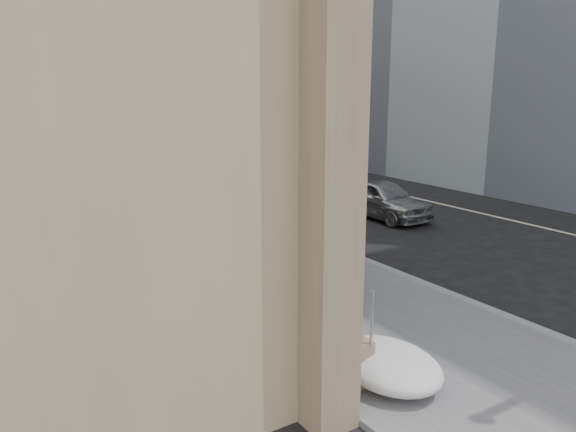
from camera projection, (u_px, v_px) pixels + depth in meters
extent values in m
plane|color=black|center=(372.00, 326.00, 11.72)|extent=(140.00, 140.00, 0.00)
cube|color=#515154|center=(186.00, 225.00, 19.91)|extent=(5.00, 80.00, 0.12)
cube|color=slate|center=(251.00, 215.00, 21.28)|extent=(0.24, 80.00, 0.12)
cube|color=#BFB78C|center=(403.00, 195.00, 25.42)|extent=(0.15, 70.00, 0.01)
cube|color=#745F4B|center=(61.00, 180.00, 26.84)|extent=(1.10, 44.00, 0.90)
cylinder|color=silver|center=(69.00, 160.00, 26.87)|extent=(0.06, 42.00, 0.06)
cube|color=black|center=(78.00, 110.00, 20.05)|extent=(0.20, 2.20, 4.50)
cube|color=#745F4B|center=(480.00, 145.00, 27.57)|extent=(2.00, 80.00, 4.00)
cylinder|color=#2D2D30|center=(210.00, 106.00, 23.80)|extent=(0.18, 0.18, 8.00)
cube|color=#2D2D30|center=(188.00, 8.00, 22.48)|extent=(1.60, 0.15, 0.12)
cylinder|color=#2D2D30|center=(172.00, 10.00, 22.15)|extent=(0.24, 0.24, 0.30)
cylinder|color=#2D2D30|center=(92.00, 97.00, 40.21)|extent=(0.18, 0.18, 8.00)
cube|color=#2D2D30|center=(76.00, 40.00, 38.89)|extent=(1.60, 0.15, 0.12)
cylinder|color=#2D2D30|center=(65.00, 42.00, 38.56)|extent=(0.24, 0.24, 0.30)
cylinder|color=#2D2D30|center=(150.00, 120.00, 30.64)|extent=(0.20, 0.20, 6.00)
cylinder|color=#2D2D30|center=(110.00, 66.00, 28.95)|extent=(4.00, 0.16, 0.16)
imported|color=black|center=(80.00, 76.00, 28.28)|extent=(0.18, 0.22, 1.10)
ellipsoid|color=silver|center=(316.00, 321.00, 10.85)|extent=(1.50, 2.10, 0.68)
ellipsoid|color=silver|center=(226.00, 265.00, 14.16)|extent=(1.60, 2.20, 0.72)
ellipsoid|color=silver|center=(165.00, 232.00, 17.39)|extent=(1.40, 2.00, 0.64)
ellipsoid|color=silver|center=(131.00, 207.00, 20.74)|extent=(1.70, 2.30, 0.76)
ellipsoid|color=silver|center=(100.00, 191.00, 23.98)|extent=(1.50, 2.10, 0.66)
imported|color=#422B13|center=(255.00, 230.00, 14.72)|extent=(1.22, 2.56, 2.14)
imported|color=black|center=(251.00, 199.00, 14.66)|extent=(0.64, 0.43, 1.72)
imported|color=#4F2616|center=(269.00, 224.00, 15.74)|extent=(1.58, 1.78, 1.93)
imported|color=black|center=(266.00, 195.00, 15.68)|extent=(0.85, 0.67, 1.72)
imported|color=black|center=(267.00, 239.00, 14.67)|extent=(1.07, 0.64, 1.70)
imported|color=#919498|center=(381.00, 198.00, 21.10)|extent=(1.84, 4.34, 1.46)
imported|color=#54555B|center=(285.00, 155.00, 34.43)|extent=(3.53, 4.99, 1.34)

